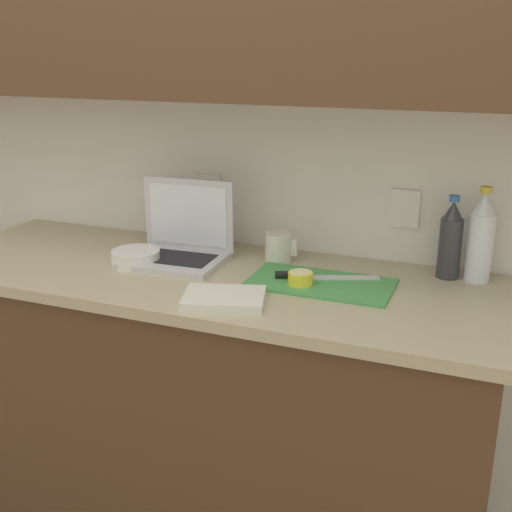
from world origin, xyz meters
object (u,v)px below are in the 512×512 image
Objects in this scene: cutting_board at (320,283)px; lemon_half_cut at (300,278)px; laptop at (180,242)px; measuring_cup at (279,247)px; bottle_oil_tall at (481,238)px; bowl_white at (136,257)px; bottle_green_soda at (450,241)px; knife at (309,275)px.

lemon_half_cut is (-0.05, -0.04, 0.02)m from cutting_board.
laptop reaches higher than measuring_cup.
lemon_half_cut is at bearing -152.81° from bottle_oil_tall.
laptop is 2.07× the size of bowl_white.
laptop reaches higher than lemon_half_cut.
bottle_green_soda is 2.38× the size of measuring_cup.
cutting_board is 0.60m from bowl_white.
cutting_board is 0.07m from lemon_half_cut.
bottle_green_soda is (0.38, 0.18, 0.10)m from knife.
measuring_cup is 0.69× the size of bowl_white.
lemon_half_cut is 0.24m from measuring_cup.
cutting_board is at bearing -148.88° from bottle_green_soda.
bottle_oil_tall is 2.69× the size of measuring_cup.
lemon_half_cut reaches higher than knife.
lemon_half_cut is 0.25× the size of bottle_oil_tall.
bottle_green_soda reaches higher than knife.
bottle_oil_tall is at bearing -0.00° from bottle_green_soda.
laptop is 4.39× the size of lemon_half_cut.
bowl_white is (-0.60, -0.04, 0.02)m from cutting_board.
bowl_white reaches higher than knife.
bottle_oil_tall is at bearing 27.19° from lemon_half_cut.
cutting_board is at bearing -9.13° from laptop.
bowl_white is at bearing -179.63° from lemon_half_cut.
measuring_cup is at bearing -175.55° from bottle_oil_tall.
cutting_board is 1.41× the size of knife.
bowl_white reaches higher than cutting_board.
lemon_half_cut reaches higher than cutting_board.
bowl_white is at bearing -166.47° from bottle_oil_tall.
cutting_board is 1.48× the size of bottle_oil_tall.
bottle_oil_tall is at bearing 6.68° from laptop.
cutting_board is 0.41m from bottle_green_soda.
laptop is 0.32m from measuring_cup.
lemon_half_cut is at bearing -14.63° from laptop.
laptop is at bearing -161.65° from measuring_cup.
lemon_half_cut is at bearing -54.88° from measuring_cup.
knife is at bearing -154.13° from bottle_green_soda.
bottle_oil_tall is (0.42, 0.20, 0.13)m from cutting_board.
bowl_white is at bearing -140.76° from laptop.
knife is 2.83× the size of measuring_cup.
cutting_board is at bearing -154.18° from bottle_oil_tall.
measuring_cup reaches higher than lemon_half_cut.
bowl_white is (-1.02, -0.25, -0.11)m from bottle_oil_tall.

